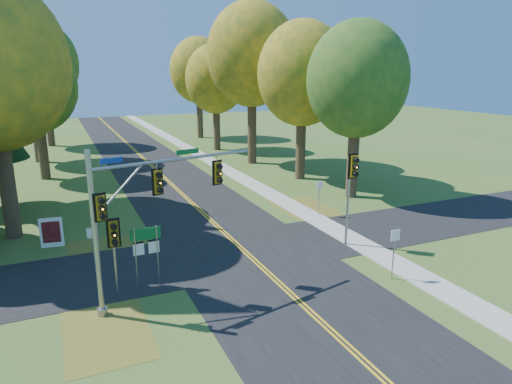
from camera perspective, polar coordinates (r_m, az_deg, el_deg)
name	(u,v)px	position (r m, az deg, el deg)	size (l,w,h in m)	color
ground	(259,265)	(22.55, 0.43, -9.14)	(160.00, 160.00, 0.00)	#375D21
road_main	(259,265)	(22.55, 0.43, -9.12)	(8.00, 160.00, 0.02)	black
road_cross	(244,251)	(24.24, -1.53, -7.35)	(60.00, 6.00, 0.02)	black
centerline_left	(258,265)	(22.50, 0.19, -9.13)	(0.10, 160.00, 0.01)	gold
centerline_right	(261,264)	(22.58, 0.66, -9.04)	(0.10, 160.00, 0.01)	gold
sidewalk_east	(364,246)	(25.52, 13.31, -6.54)	(1.60, 160.00, 0.06)	#9E998E
leaf_patch_w_near	(111,257)	(24.63, -17.64, -7.73)	(4.00, 6.00, 0.00)	brown
leaf_patch_e	(316,214)	(30.51, 7.47, -2.73)	(3.50, 8.00, 0.00)	brown
leaf_patch_w_far	(106,330)	(18.28, -18.19, -16.09)	(3.00, 5.00, 0.00)	brown
tree_e_a	(357,80)	(34.06, 12.55, 13.47)	(7.20, 7.20, 12.73)	#38281C
tree_e_b	(303,74)	(39.46, 5.86, 14.43)	(7.60, 7.60, 13.33)	#38281C
tree_w_c	(36,86)	(43.27, -25.82, 11.83)	(6.80, 6.80, 11.91)	#38281C
tree_e_c	(252,55)	(46.27, -0.48, 16.75)	(8.80, 8.80, 15.79)	#38281C
tree_w_d	(29,65)	(51.98, -26.51, 14.07)	(8.20, 8.20, 14.56)	#38281C
tree_e_d	(216,79)	(54.60, -5.02, 13.88)	(7.00, 7.00, 12.32)	#38281C
tree_w_e	(43,63)	(62.86, -25.08, 14.39)	(8.40, 8.40, 14.97)	#38281C
tree_e_e	(199,71)	(65.16, -7.17, 14.82)	(7.80, 7.80, 13.74)	#38281C
traffic_mast	(139,204)	(18.26, -14.40, -1.52)	(7.00, 2.03, 6.49)	gray
east_signal_pole	(352,177)	(24.21, 11.89, 1.89)	(0.59, 0.68, 5.10)	#93959B
ped_signal_pole	(114,239)	(19.49, -17.33, -5.64)	(0.55, 0.63, 3.47)	gray
route_sign_cluster	(146,245)	(20.20, -13.57, -6.46)	(1.31, 0.11, 2.81)	gray
info_kiosk	(52,233)	(26.86, -24.20, -4.64)	(1.18, 0.30, 1.62)	white
reg_sign_e_north	(319,192)	(29.75, 7.90, 0.06)	(0.46, 0.07, 2.38)	gray
reg_sign_e_south	(395,244)	(21.42, 16.93, -6.29)	(0.47, 0.08, 2.46)	gray
reg_sign_w	(93,241)	(22.42, -19.75, -5.84)	(0.43, 0.15, 2.32)	gray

